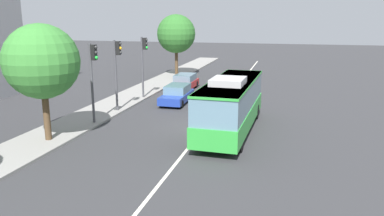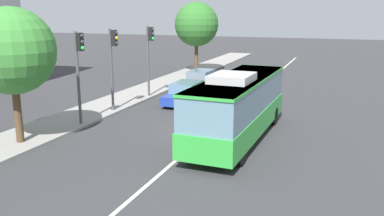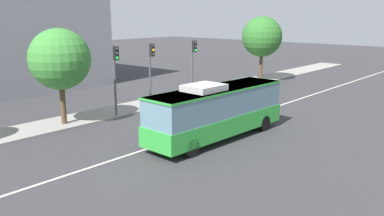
{
  "view_description": "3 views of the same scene",
  "coord_description": "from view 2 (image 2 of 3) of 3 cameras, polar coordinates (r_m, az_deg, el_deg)",
  "views": [
    {
      "loc": [
        -22.36,
        -4.96,
        6.77
      ],
      "look_at": [
        -1.55,
        0.44,
        1.59
      ],
      "focal_mm": 35.3,
      "sensor_mm": 36.0,
      "label": 1
    },
    {
      "loc": [
        -19.63,
        -6.5,
        6.27
      ],
      "look_at": [
        -0.4,
        0.75,
        1.38
      ],
      "focal_mm": 38.41,
      "sensor_mm": 36.0,
      "label": 2
    },
    {
      "loc": [
        -18.95,
        -16.11,
        7.35
      ],
      "look_at": [
        -1.15,
        -0.32,
        1.8
      ],
      "focal_mm": 37.84,
      "sensor_mm": 36.0,
      "label": 3
    }
  ],
  "objects": [
    {
      "name": "traffic_light_near_corner",
      "position": [
        29.99,
        -5.9,
        8.13
      ],
      "size": [
        0.33,
        0.62,
        5.2
      ],
      "rotation": [
        0.0,
        0.0,
        -1.61
      ],
      "color": "#47474C",
      "rests_on": "ground_plane"
    },
    {
      "name": "lane_centre_line",
      "position": [
        21.6,
        2.24,
        -3.48
      ],
      "size": [
        76.0,
        0.16,
        0.01
      ],
      "primitive_type": "cube",
      "color": "silver",
      "rests_on": "ground_plane"
    },
    {
      "name": "sedan_blue",
      "position": [
        28.32,
        -0.89,
        2.09
      ],
      "size": [
        4.52,
        1.86,
        1.46
      ],
      "rotation": [
        0.0,
        0.0,
        3.15
      ],
      "color": "#1E3899",
      "rests_on": "ground_plane"
    },
    {
      "name": "sedan_red",
      "position": [
        33.99,
        1.15,
        3.99
      ],
      "size": [
        4.51,
        1.84,
        1.46
      ],
      "rotation": [
        0.0,
        0.0,
        3.14
      ],
      "color": "#B21919",
      "rests_on": "ground_plane"
    },
    {
      "name": "traffic_light_mid_block",
      "position": [
        23.01,
        -15.39,
        6.15
      ],
      "size": [
        0.34,
        0.62,
        5.2
      ],
      "rotation": [
        0.0,
        0.0,
        -1.64
      ],
      "color": "#47474C",
      "rests_on": "ground_plane"
    },
    {
      "name": "traffic_light_far_corner",
      "position": [
        25.84,
        -10.9,
        7.13
      ],
      "size": [
        0.34,
        0.62,
        5.2
      ],
      "rotation": [
        0.0,
        0.0,
        -1.51
      ],
      "color": "#47474C",
      "rests_on": "ground_plane"
    },
    {
      "name": "ground_plane",
      "position": [
        21.6,
        2.24,
        -3.5
      ],
      "size": [
        160.0,
        160.0,
        0.0
      ],
      "primitive_type": "plane",
      "color": "#333335"
    },
    {
      "name": "transit_bus",
      "position": [
        20.23,
        6.46,
        0.56
      ],
      "size": [
        10.07,
        2.82,
        3.46
      ],
      "rotation": [
        0.0,
        0.0,
        -0.03
      ],
      "color": "green",
      "rests_on": "ground_plane"
    },
    {
      "name": "street_tree_kerbside_left",
      "position": [
        20.58,
        -23.77,
        7.23
      ],
      "size": [
        4.01,
        4.01,
        6.49
      ],
      "color": "#4C3823",
      "rests_on": "ground_plane"
    },
    {
      "name": "street_tree_kerbside_right",
      "position": [
        41.6,
        0.62,
        11.52
      ],
      "size": [
        4.36,
        4.36,
        7.12
      ],
      "color": "#4C3823",
      "rests_on": "ground_plane"
    },
    {
      "name": "sidewalk_kerb",
      "position": [
        25.32,
        -15.76,
        -1.31
      ],
      "size": [
        80.0,
        3.26,
        0.14
      ],
      "primitive_type": "cube",
      "color": "gray",
      "rests_on": "ground_plane"
    }
  ]
}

